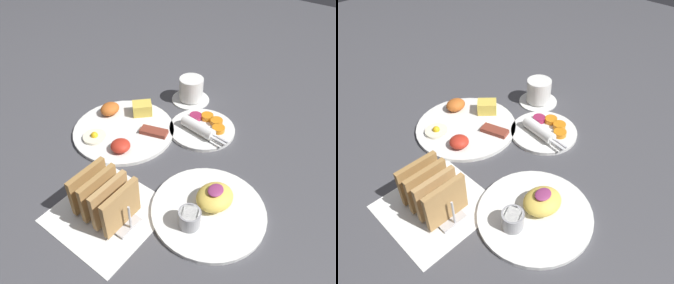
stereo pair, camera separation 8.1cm
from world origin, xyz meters
The scene contains 7 objects.
ground_plane centered at (0.00, 0.00, 0.00)m, with size 3.00×3.00×0.00m, color #47474C.
napkin_flat centered at (-0.15, 0.01, 0.00)m, with size 0.22×0.22×0.00m.
plate_breakfast centered at (0.08, 0.18, 0.01)m, with size 0.29×0.29×0.05m.
plate_condiments centered at (0.22, 0.00, 0.01)m, with size 0.19×0.19×0.04m.
plate_foreground centered at (-0.02, -0.17, 0.01)m, with size 0.25×0.25×0.06m.
toast_rack centered at (-0.15, 0.01, 0.05)m, with size 0.10×0.15×0.10m.
coffee_cup centered at (0.33, 0.11, 0.04)m, with size 0.12×0.12×0.08m.
Camera 2 is at (-0.37, -0.43, 0.59)m, focal length 35.00 mm.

